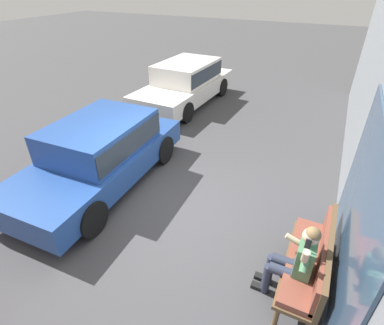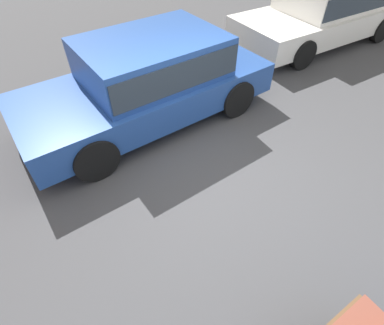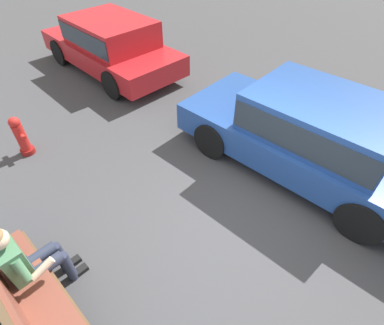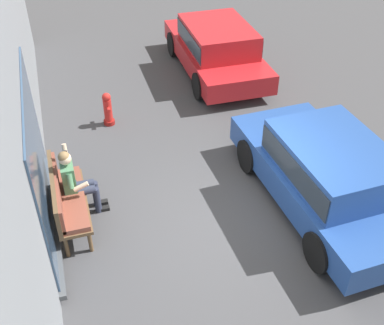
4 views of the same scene
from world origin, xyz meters
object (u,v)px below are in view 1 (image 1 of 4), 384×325
Objects in this scene: parked_car_near at (186,81)px; person_on_phone at (295,260)px; parked_car_mid at (100,150)px; bench at (313,260)px.

person_on_phone is at bearing 37.62° from parked_car_near.
parked_car_near is 1.05× the size of parked_car_mid.
parked_car_near reaches higher than parked_car_mid.
bench is 0.37× the size of parked_car_near.
parked_car_near is 5.31m from parked_car_mid.
person_on_phone is 0.30× the size of parked_car_near.
parked_car_mid is at bearing -104.56° from person_on_phone.
person_on_phone is at bearing 75.44° from parked_car_mid.
parked_car_mid is at bearing -101.07° from bench.
bench is 0.39× the size of parked_car_mid.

